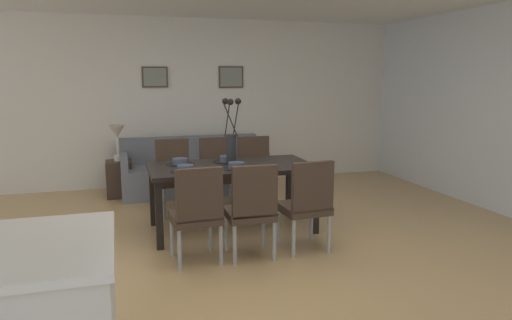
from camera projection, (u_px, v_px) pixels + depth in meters
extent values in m
plane|color=tan|center=(227.00, 254.00, 4.56)|extent=(9.00, 9.00, 0.00)
cube|color=white|center=(179.00, 103.00, 7.39)|extent=(9.00, 0.10, 2.60)
cube|color=white|center=(509.00, 110.00, 5.74)|extent=(0.10, 6.30, 2.60)
cube|color=black|center=(232.00, 167.00, 5.19)|extent=(1.80, 0.93, 0.05)
cube|color=black|center=(289.00, 186.00, 5.87)|extent=(0.07, 0.07, 0.69)
cube|color=black|center=(153.00, 196.00, 5.40)|extent=(0.07, 0.07, 0.69)
cube|color=black|center=(315.00, 203.00, 5.11)|extent=(0.07, 0.07, 0.69)
cube|color=black|center=(159.00, 216.00, 4.64)|extent=(0.07, 0.07, 0.69)
cube|color=#3D2D23|center=(195.00, 217.00, 4.34)|extent=(0.46, 0.46, 0.08)
cube|color=#3D2D23|center=(199.00, 195.00, 4.11)|extent=(0.42, 0.08, 0.48)
cylinder|color=#9EA0A5|center=(210.00, 232.00, 4.62)|extent=(0.04, 0.04, 0.38)
cylinder|color=#9EA0A5|center=(172.00, 237.00, 4.49)|extent=(0.04, 0.04, 0.38)
cylinder|color=#9EA0A5|center=(221.00, 245.00, 4.26)|extent=(0.04, 0.04, 0.38)
cylinder|color=#9EA0A5|center=(180.00, 251.00, 4.14)|extent=(0.04, 0.04, 0.38)
cube|color=#3D2D23|center=(176.00, 181.00, 5.86)|extent=(0.47, 0.47, 0.08)
cube|color=#3D2D23|center=(172.00, 158.00, 5.99)|extent=(0.42, 0.09, 0.48)
cylinder|color=#9EA0A5|center=(164.00, 204.00, 5.66)|extent=(0.04, 0.04, 0.38)
cylinder|color=#9EA0A5|center=(195.00, 201.00, 5.79)|extent=(0.04, 0.04, 0.38)
cylinder|color=#9EA0A5|center=(159.00, 196.00, 6.01)|extent=(0.04, 0.04, 0.38)
cylinder|color=#9EA0A5|center=(188.00, 194.00, 6.14)|extent=(0.04, 0.04, 0.38)
cube|color=#3D2D23|center=(250.00, 213.00, 4.46)|extent=(0.45, 0.45, 0.08)
cube|color=#3D2D23|center=(255.00, 192.00, 4.23)|extent=(0.42, 0.07, 0.48)
cylinder|color=#9EA0A5|center=(263.00, 229.00, 4.73)|extent=(0.04, 0.04, 0.38)
cylinder|color=#9EA0A5|center=(226.00, 232.00, 4.63)|extent=(0.04, 0.04, 0.38)
cylinder|color=#9EA0A5|center=(274.00, 241.00, 4.37)|extent=(0.04, 0.04, 0.38)
cylinder|color=#9EA0A5|center=(235.00, 245.00, 4.27)|extent=(0.04, 0.04, 0.38)
cube|color=#3D2D23|center=(219.00, 178.00, 6.02)|extent=(0.45, 0.45, 0.08)
cube|color=#3D2D23|center=(216.00, 156.00, 6.15)|extent=(0.42, 0.07, 0.48)
cylinder|color=#9EA0A5|center=(207.00, 200.00, 5.83)|extent=(0.04, 0.04, 0.38)
cylinder|color=#9EA0A5|center=(236.00, 198.00, 5.93)|extent=(0.04, 0.04, 0.38)
cylinder|color=#9EA0A5|center=(202.00, 193.00, 6.19)|extent=(0.04, 0.04, 0.38)
cylinder|color=#9EA0A5|center=(230.00, 191.00, 6.29)|extent=(0.04, 0.04, 0.38)
cube|color=#3D2D23|center=(303.00, 208.00, 4.64)|extent=(0.47, 0.47, 0.08)
cube|color=#3D2D23|center=(313.00, 187.00, 4.42)|extent=(0.42, 0.09, 0.48)
cylinder|color=#9EA0A5|center=(311.00, 223.00, 4.92)|extent=(0.04, 0.04, 0.38)
cylinder|color=#9EA0A5|center=(278.00, 227.00, 4.79)|extent=(0.04, 0.04, 0.38)
cylinder|color=#9EA0A5|center=(329.00, 234.00, 4.57)|extent=(0.04, 0.04, 0.38)
cylinder|color=#9EA0A5|center=(294.00, 239.00, 4.44)|extent=(0.04, 0.04, 0.38)
cube|color=#3D2D23|center=(256.00, 176.00, 6.12)|extent=(0.47, 0.47, 0.08)
cube|color=#3D2D23|center=(253.00, 154.00, 6.26)|extent=(0.42, 0.09, 0.48)
cylinder|color=#9EA0A5|center=(245.00, 198.00, 5.94)|extent=(0.04, 0.04, 0.38)
cylinder|color=#9EA0A5|center=(274.00, 196.00, 6.02)|extent=(0.04, 0.04, 0.38)
cylinder|color=#9EA0A5|center=(240.00, 191.00, 6.30)|extent=(0.04, 0.04, 0.38)
cylinder|color=#9EA0A5|center=(267.00, 189.00, 6.38)|extent=(0.04, 0.04, 0.38)
cylinder|color=#232326|center=(231.00, 150.00, 5.15)|extent=(0.11, 0.11, 0.34)
cylinder|color=black|center=(236.00, 120.00, 5.13)|extent=(0.05, 0.12, 0.37)
sphere|color=black|center=(238.00, 101.00, 5.11)|extent=(0.07, 0.07, 0.07)
cylinder|color=black|center=(227.00, 120.00, 5.14)|extent=(0.08, 0.05, 0.38)
sphere|color=black|center=(225.00, 101.00, 5.12)|extent=(0.07, 0.07, 0.07)
cylinder|color=black|center=(231.00, 120.00, 5.04)|extent=(0.15, 0.06, 0.36)
sphere|color=black|center=(230.00, 102.00, 4.97)|extent=(0.07, 0.07, 0.07)
cylinder|color=black|center=(186.00, 171.00, 4.83)|extent=(0.32, 0.32, 0.01)
cylinder|color=#475166|center=(185.00, 168.00, 4.83)|extent=(0.17, 0.17, 0.06)
cylinder|color=#3C4556|center=(185.00, 166.00, 4.83)|extent=(0.13, 0.13, 0.04)
cylinder|color=black|center=(180.00, 164.00, 5.23)|extent=(0.32, 0.32, 0.01)
cylinder|color=#475166|center=(180.00, 161.00, 5.22)|extent=(0.17, 0.17, 0.06)
cylinder|color=#3C4556|center=(180.00, 160.00, 5.22)|extent=(0.13, 0.13, 0.04)
cylinder|color=black|center=(236.00, 168.00, 4.99)|extent=(0.32, 0.32, 0.01)
cylinder|color=#475166|center=(236.00, 165.00, 4.98)|extent=(0.17, 0.17, 0.06)
cylinder|color=#3C4556|center=(236.00, 164.00, 4.98)|extent=(0.13, 0.13, 0.04)
cylinder|color=black|center=(227.00, 161.00, 5.38)|extent=(0.32, 0.32, 0.01)
cylinder|color=#475166|center=(227.00, 159.00, 5.37)|extent=(0.17, 0.17, 0.06)
cylinder|color=#3C4556|center=(227.00, 157.00, 5.37)|extent=(0.13, 0.13, 0.04)
cube|color=slate|center=(194.00, 178.00, 6.98)|extent=(2.09, 0.84, 0.42)
cube|color=slate|center=(190.00, 148.00, 7.23)|extent=(2.09, 0.16, 0.38)
cube|color=slate|center=(258.00, 155.00, 7.21)|extent=(0.10, 0.84, 0.20)
cube|color=slate|center=(124.00, 161.00, 6.64)|extent=(0.10, 0.84, 0.20)
cube|color=#3D2D23|center=(119.00, 179.00, 6.71)|extent=(0.36, 0.36, 0.52)
cylinder|color=beige|center=(118.00, 158.00, 6.66)|extent=(0.12, 0.12, 0.08)
cylinder|color=beige|center=(118.00, 146.00, 6.63)|extent=(0.02, 0.02, 0.30)
cone|color=beige|center=(117.00, 132.00, 6.59)|extent=(0.22, 0.22, 0.18)
cube|color=#473828|center=(155.00, 77.00, 7.15)|extent=(0.39, 0.02, 0.32)
cube|color=gray|center=(155.00, 77.00, 7.14)|extent=(0.34, 0.01, 0.27)
cube|color=#473828|center=(231.00, 77.00, 7.49)|extent=(0.40, 0.02, 0.34)
cube|color=gray|center=(231.00, 77.00, 7.48)|extent=(0.35, 0.01, 0.29)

